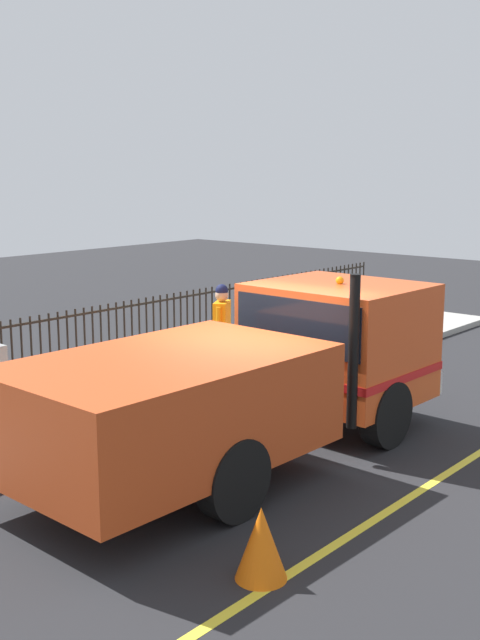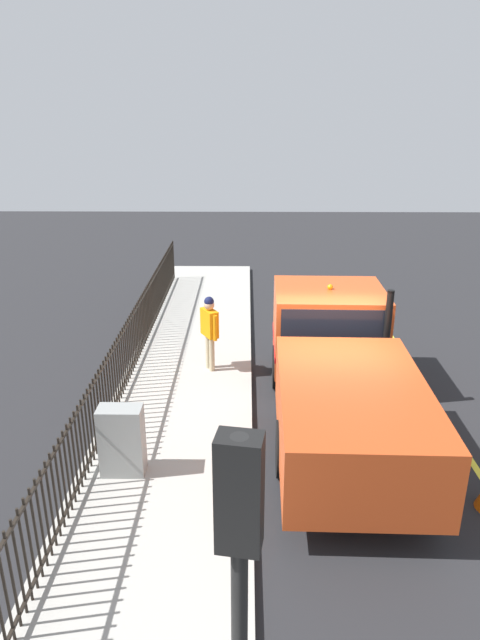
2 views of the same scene
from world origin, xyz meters
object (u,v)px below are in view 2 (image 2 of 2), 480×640
traffic_light_near (239,574)px  work_truck (337,363)px  utility_cabinet (122,441)px  worker_standing (210,326)px

traffic_light_near → work_truck: bearing=84.6°
work_truck → utility_cabinet: bearing=-150.8°
traffic_light_near → utility_cabinet: 5.61m
work_truck → worker_standing: 3.26m
work_truck → traffic_light_near: bearing=-103.5°
worker_standing → utility_cabinet: (1.19, 3.97, -0.48)m
work_truck → traffic_light_near: traffic_light_near is taller
worker_standing → traffic_light_near: bearing=-25.1°
worker_standing → utility_cabinet: worker_standing is taller
worker_standing → utility_cabinet: size_ratio=1.47×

